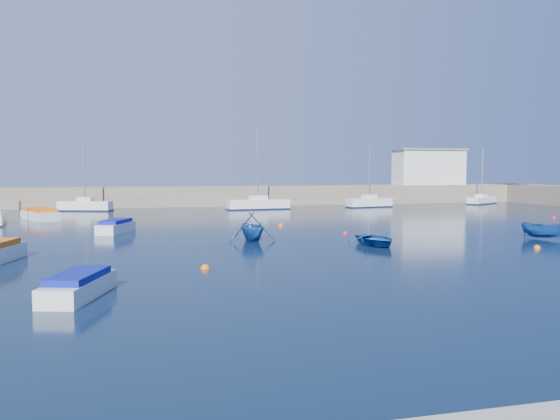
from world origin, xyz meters
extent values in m
plane|color=#0C1C34|center=(0.00, 0.00, 0.00)|extent=(220.00, 220.00, 0.00)
cube|color=#756A59|center=(0.00, 46.00, 1.30)|extent=(96.00, 4.50, 2.60)
cube|color=silver|center=(30.00, 46.00, 5.10)|extent=(10.00, 4.00, 5.00)
cube|color=silver|center=(-17.49, 39.72, 0.57)|extent=(6.30, 3.46, 1.15)
cylinder|color=#B7BABC|center=(-17.49, 39.72, 4.64)|extent=(0.17, 0.17, 6.98)
cube|color=silver|center=(2.56, 37.50, 0.60)|extent=(7.68, 2.81, 1.20)
cylinder|color=#B7BABC|center=(2.56, 37.50, 5.52)|extent=(0.17, 0.17, 8.64)
cube|color=silver|center=(17.14, 37.80, 0.58)|extent=(6.18, 2.65, 1.16)
cylinder|color=#B7BABC|center=(17.14, 37.80, 4.60)|extent=(0.17, 0.17, 6.88)
cube|color=silver|center=(35.21, 40.35, 0.49)|extent=(5.96, 4.50, 0.98)
cylinder|color=#B7BABC|center=(35.21, 40.35, 4.40)|extent=(0.14, 0.14, 6.84)
cube|color=silver|center=(-12.86, 15.81, 0.37)|extent=(2.84, 4.37, 0.74)
cube|color=navy|center=(-12.86, 15.81, 0.87)|extent=(2.40, 3.38, 0.28)
cube|color=silver|center=(-20.43, 28.66, 0.41)|extent=(4.33, 5.70, 0.82)
cube|color=orange|center=(-20.43, 28.66, 0.97)|extent=(3.58, 4.46, 0.31)
cube|color=silver|center=(-13.10, -5.89, 0.35)|extent=(2.54, 4.30, 0.69)
cube|color=navy|center=(-13.10, -5.89, 0.82)|extent=(2.18, 3.31, 0.26)
imported|color=navy|center=(3.37, 4.53, 0.38)|extent=(2.99, 3.90, 0.75)
imported|color=navy|center=(-3.72, 8.75, 0.94)|extent=(3.18, 3.66, 1.89)
imported|color=navy|center=(15.94, 4.71, 0.59)|extent=(2.66, 3.18, 1.18)
sphere|color=orange|center=(-7.91, -1.11, 0.00)|extent=(0.46, 0.46, 0.46)
sphere|color=red|center=(3.78, 10.92, 0.00)|extent=(0.41, 0.41, 0.41)
sphere|color=orange|center=(18.51, 9.46, 0.00)|extent=(0.41, 0.41, 0.41)
sphere|color=orange|center=(0.46, 17.52, 0.00)|extent=(0.48, 0.48, 0.48)
sphere|color=red|center=(28.33, 18.29, 0.00)|extent=(0.40, 0.40, 0.40)
sphere|color=orange|center=(12.37, 1.00, 0.00)|extent=(0.42, 0.42, 0.42)
camera|label=1|loc=(-10.61, -27.09, 4.72)|focal=35.00mm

